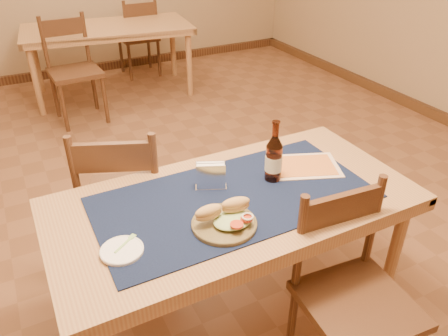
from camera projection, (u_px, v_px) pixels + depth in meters
name	position (u px, v px, depth m)	size (l,w,h in m)	color
room	(160.00, 10.00, 2.18)	(6.04, 7.04, 2.84)	brown
main_table	(234.00, 213.00, 1.95)	(1.60, 0.80, 0.75)	#A37C4C
placemat	(234.00, 198.00, 1.90)	(1.20, 0.60, 0.01)	#0F1B39
baseboard	(176.00, 223.00, 2.88)	(6.00, 7.00, 0.10)	#4D311B
back_table	(108.00, 34.00, 4.66)	(1.82, 1.07, 0.75)	#A37C4C
chair_main_far	(125.00, 198.00, 2.34)	(0.58, 0.58, 0.96)	#4D311B
chair_main_near	(352.00, 294.00, 1.79)	(0.46, 0.46, 0.92)	#4D311B
chair_back_near	(73.00, 69.00, 4.15)	(0.48, 0.48, 0.98)	#4D311B
chair_back_far	(139.00, 36.00, 5.28)	(0.43, 0.43, 0.93)	#4D311B
sandwich_plate	(226.00, 220.00, 1.72)	(0.26, 0.26, 0.10)	brown
side_plate	(122.00, 250.00, 1.60)	(0.16, 0.16, 0.01)	white
fork	(127.00, 242.00, 1.63)	(0.10, 0.08, 0.00)	#98D072
beer_bottle	(274.00, 159.00, 1.97)	(0.08, 0.08, 0.29)	#4C1E0D
napkin_holder	(211.00, 176.00, 1.94)	(0.15, 0.10, 0.12)	white
menu_card	(305.00, 166.00, 2.12)	(0.39, 0.34, 0.01)	beige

